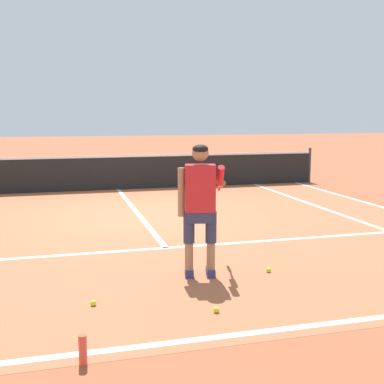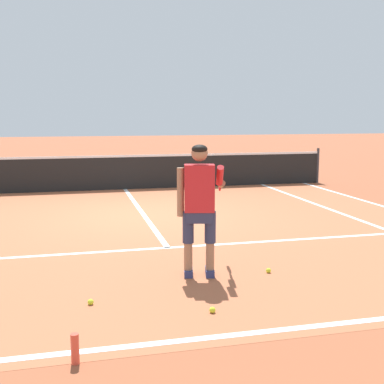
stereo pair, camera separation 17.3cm
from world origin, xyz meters
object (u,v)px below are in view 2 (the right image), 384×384
at_px(tennis_ball_near_feet, 212,310).
at_px(water_bottle, 75,349).
at_px(tennis_ball_by_baseline, 91,302).
at_px(tennis_ball_mid_court, 268,271).
at_px(tennis_player, 200,201).

xyz_separation_m(tennis_ball_near_feet, water_bottle, (-1.42, -0.77, 0.10)).
height_order(tennis_ball_by_baseline, tennis_ball_mid_court, same).
relative_size(tennis_ball_mid_court, water_bottle, 0.25).
height_order(tennis_ball_near_feet, tennis_ball_mid_court, same).
bearing_deg(tennis_ball_mid_court, tennis_ball_near_feet, -134.37).
distance_m(tennis_ball_near_feet, tennis_ball_mid_court, 1.56).
distance_m(tennis_ball_near_feet, water_bottle, 1.62).
bearing_deg(tennis_ball_mid_court, tennis_player, 172.97).
xyz_separation_m(tennis_ball_near_feet, tennis_ball_by_baseline, (-1.25, 0.54, 0.00)).
distance_m(tennis_ball_mid_court, water_bottle, 3.14).
bearing_deg(water_bottle, tennis_ball_mid_court, 36.86).
xyz_separation_m(tennis_player, tennis_ball_mid_court, (0.91, -0.11, -0.96)).
relative_size(tennis_ball_near_feet, tennis_ball_by_baseline, 1.00).
bearing_deg(tennis_ball_by_baseline, tennis_player, 26.00).
xyz_separation_m(tennis_ball_near_feet, tennis_ball_mid_court, (1.09, 1.12, 0.00)).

